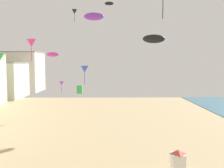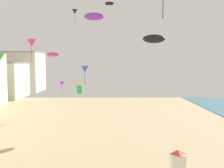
% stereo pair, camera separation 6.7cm
% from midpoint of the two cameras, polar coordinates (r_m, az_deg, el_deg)
% --- Properties ---
extents(boardwalk_hotel_distant, '(16.59, 12.74, 13.65)m').
position_cam_midpoint_polar(boardwalk_hotel_distant, '(91.93, -21.13, 2.67)').
color(boardwalk_hotel_distant, silver).
rests_on(boardwalk_hotel_distant, ground).
extents(lifeguard_stand, '(1.10, 1.10, 2.55)m').
position_cam_midpoint_polar(lifeguard_stand, '(22.53, 14.91, -16.17)').
color(lifeguard_stand, white).
rests_on(lifeguard_stand, ground).
extents(kite_black_delta, '(0.88, 0.88, 2.00)m').
position_cam_midpoint_polar(kite_black_delta, '(42.69, -8.72, 16.18)').
color(kite_black_delta, black).
extents(kite_black_parafoil, '(2.78, 0.77, 1.08)m').
position_cam_midpoint_polar(kite_black_parafoil, '(31.53, 9.57, 10.26)').
color(kite_black_parafoil, black).
extents(kite_blue_delta, '(1.27, 1.27, 2.89)m').
position_cam_midpoint_polar(kite_blue_delta, '(37.89, -6.41, 3.43)').
color(kite_blue_delta, blue).
extents(kite_purple_parafoil, '(2.31, 0.64, 0.90)m').
position_cam_midpoint_polar(kite_purple_parafoil, '(29.52, -4.28, 15.30)').
color(kite_purple_parafoil, purple).
extents(kite_green_box, '(0.76, 0.76, 1.20)m').
position_cam_midpoint_polar(kite_green_box, '(36.13, -7.54, -1.21)').
color(kite_green_box, green).
extents(kite_magenta_delta, '(1.23, 1.23, 2.79)m').
position_cam_midpoint_polar(kite_magenta_delta, '(33.10, -18.22, 8.96)').
color(kite_magenta_delta, '#DB3D9E').
extents(kite_magenta_parafoil, '(1.80, 0.50, 0.70)m').
position_cam_midpoint_polar(kite_magenta_parafoil, '(37.90, -13.64, 6.64)').
color(kite_magenta_parafoil, '#DB3D9E').
extents(kite_purple_delta_2, '(0.99, 0.99, 2.25)m').
position_cam_midpoint_polar(kite_purple_delta_2, '(48.32, -11.66, 0.15)').
color(kite_purple_delta_2, purple).
extents(kite_black_parafoil_2, '(1.36, 0.38, 0.53)m').
position_cam_midpoint_polar(kite_black_parafoil_2, '(39.25, -0.73, 18.12)').
color(kite_black_parafoil_2, black).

